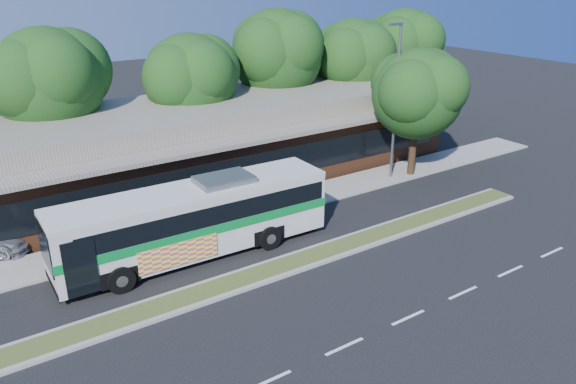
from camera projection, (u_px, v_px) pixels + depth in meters
name	position (u px, v px, depth m)	size (l,w,h in m)	color
ground	(325.00, 262.00, 24.29)	(120.00, 120.00, 0.00)	black
median_strip	(316.00, 255.00, 24.72)	(26.00, 1.10, 0.15)	#3F4B20
sidewalk	(250.00, 211.00, 29.18)	(44.00, 2.60, 0.12)	gray
plaza_building	(193.00, 143.00, 33.47)	(33.20, 11.20, 4.45)	brown
lamp_post	(395.00, 98.00, 32.04)	(0.93, 0.18, 9.07)	slate
tree_bg_b	(55.00, 79.00, 30.98)	(6.69, 6.00, 9.00)	black
tree_bg_c	(195.00, 77.00, 34.56)	(6.24, 5.60, 8.26)	black
tree_bg_d	(281.00, 52.00, 38.69)	(6.91, 6.20, 9.37)	black
tree_bg_e	(356.00, 56.00, 41.27)	(6.47, 5.80, 8.50)	black
tree_bg_f	(406.00, 45.00, 45.05)	(6.69, 6.00, 8.92)	black
transit_bus	(195.00, 215.00, 24.24)	(12.24, 3.09, 3.41)	beige
sidewalk_tree	(421.00, 91.00, 32.75)	(5.90, 5.29, 7.68)	black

